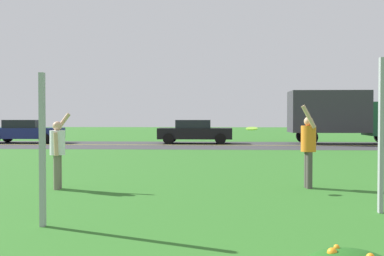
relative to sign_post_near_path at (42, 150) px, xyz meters
name	(u,v)px	position (x,y,z in m)	size (l,w,h in m)	color
ground_plane	(215,171)	(2.53, 7.17, -1.15)	(120.00, 120.00, 0.00)	#2D6B23
highway_strip	(215,145)	(2.53, 20.05, -1.14)	(120.00, 7.49, 0.01)	#38383A
highway_center_stripe	(215,145)	(2.53, 20.05, -1.14)	(120.00, 0.16, 0.00)	yellow
sign_post_near_path	(42,150)	(0.00, 0.00, 0.00)	(0.07, 0.10, 2.29)	#93969B
sign_post_by_roadside	(381,135)	(5.38, 1.25, 0.17)	(0.07, 0.10, 2.64)	#93969B
person_thrower_white_shirt	(58,149)	(-1.00, 3.53, -0.23)	(0.41, 0.51, 1.73)	silver
person_catcher_orange_shirt	(308,145)	(4.69, 3.98, -0.16)	(0.38, 0.50, 1.91)	orange
frisbee_lime	(252,129)	(3.38, 3.72, 0.23)	(0.26, 0.26, 0.08)	#8CD133
car_navy_leftmost	(25,131)	(-9.40, 21.73, -0.41)	(4.50, 2.00, 1.45)	navy
car_black_center_left	(195,131)	(1.25, 21.73, -0.41)	(4.50, 2.00, 1.45)	black
box_truck_dark_green	(343,114)	(10.25, 21.73, 0.66)	(6.70, 2.46, 3.20)	#194C2D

